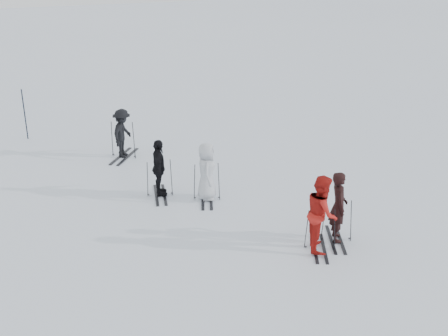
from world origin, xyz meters
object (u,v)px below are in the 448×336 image
skier_grey (207,172)px  skier_uphill_left (159,169)px  skier_red (322,214)px  skier_uphill_far (123,134)px  skier_near_dark (338,207)px  piste_marker (25,114)px

skier_grey → skier_uphill_left: size_ratio=1.00×
skier_red → skier_uphill_far: (-3.04, 8.32, -0.11)m
skier_near_dark → skier_uphill_far: skier_near_dark is taller
skier_near_dark → skier_red: 0.67m
skier_grey → skier_uphill_left: (-1.22, 0.79, 0.00)m
skier_uphill_left → piste_marker: 7.83m
skier_near_dark → skier_red: skier_red is taller
skier_red → skier_uphill_far: skier_red is taller
skier_uphill_left → piste_marker: (-3.29, 7.10, 0.12)m
skier_uphill_left → skier_uphill_far: size_ratio=1.01×
skier_red → piste_marker: (-6.07, 11.73, 0.02)m
skier_uphill_far → piste_marker: bearing=77.8°
skier_red → skier_grey: 4.14m
skier_uphill_left → skier_near_dark: bearing=-129.6°
skier_grey → skier_uphill_far: skier_grey is taller
skier_uphill_far → piste_marker: 4.56m
skier_near_dark → skier_grey: size_ratio=1.07×
skier_uphill_far → skier_uphill_left: bearing=-139.8°
skier_red → skier_uphill_far: bearing=45.5°
skier_grey → skier_uphill_left: bearing=77.2°
skier_red → skier_uphill_far: 8.86m
skier_uphill_far → skier_near_dark: bearing=-119.4°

